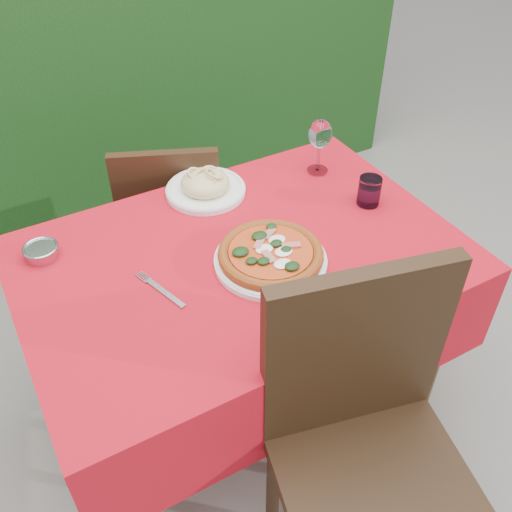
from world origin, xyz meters
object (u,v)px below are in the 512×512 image
pasta_plate (205,186)px  water_glass (369,192)px  pizza_plate (271,256)px  wine_glass (320,136)px  fork (165,293)px  chair_far (172,220)px  steel_ramekin (42,252)px  chair_near (366,435)px

pasta_plate → water_glass: bearing=-35.9°
pizza_plate → wine_glass: (0.39, 0.34, 0.11)m
pizza_plate → fork: 0.31m
wine_glass → pasta_plate: bearing=169.9°
chair_far → fork: (-0.26, -0.64, 0.27)m
pasta_plate → fork: 0.48m
pizza_plate → steel_ramekin: size_ratio=4.02×
wine_glass → chair_far: bearing=142.5°
chair_far → fork: chair_far is taller
chair_far → pasta_plate: size_ratio=3.18×
pizza_plate → pasta_plate: size_ratio=1.40×
chair_far → wine_glass: size_ratio=4.28×
chair_far → pasta_plate: chair_far is taller
chair_far → wine_glass: 0.68m
chair_far → chair_near: bearing=114.2°
steel_ramekin → water_glass: bearing=-14.1°
wine_glass → steel_ramekin: wine_glass is taller
pasta_plate → wine_glass: size_ratio=1.35×
chair_near → chair_far: bearing=104.5°
chair_far → fork: size_ratio=4.08×
chair_near → wine_glass: size_ratio=5.24×
wine_glass → fork: bearing=-156.2°
chair_far → wine_glass: bearing=165.5°
chair_far → wine_glass: (0.43, -0.33, 0.41)m
fork → wine_glass: bearing=6.5°
fork → pasta_plate: bearing=34.2°
fork → steel_ramekin: steel_ramekin is taller
wine_glass → fork: 0.77m
chair_near → water_glass: size_ratio=10.77×
steel_ramekin → wine_glass: bearing=-0.4°
pasta_plate → water_glass: size_ratio=2.77×
pasta_plate → steel_ramekin: size_ratio=2.86×
pizza_plate → water_glass: bearing=13.1°
water_glass → wine_glass: 0.26m
pasta_plate → fork: size_ratio=1.28×
pizza_plate → fork: bearing=174.4°
wine_glass → fork: (-0.69, -0.31, -0.13)m
pizza_plate → fork: pizza_plate is taller
pasta_plate → chair_near: bearing=-90.8°
water_glass → wine_glass: wine_glass is taller
steel_ramekin → pasta_plate: bearing=6.7°
chair_near → wine_glass: chair_near is taller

